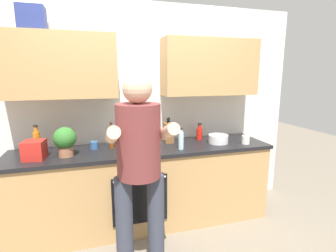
# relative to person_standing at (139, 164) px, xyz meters

# --- Properties ---
(ground_plane) EXTENTS (12.00, 12.00, 0.00)m
(ground_plane) POSITION_rel_person_standing_xyz_m (0.20, 0.80, -1.01)
(ground_plane) COLOR #756B5B
(back_wall_unit) EXTENTS (4.00, 0.38, 2.50)m
(back_wall_unit) POSITION_rel_person_standing_xyz_m (0.20, 1.07, 0.49)
(back_wall_unit) COLOR silver
(back_wall_unit) RESTS_ON ground
(counter) EXTENTS (2.84, 0.67, 0.90)m
(counter) POSITION_rel_person_standing_xyz_m (0.20, 0.80, -0.55)
(counter) COLOR tan
(counter) RESTS_ON ground
(person_standing) EXTENTS (0.49, 0.45, 1.70)m
(person_standing) POSITION_rel_person_standing_xyz_m (0.00, 0.00, 0.00)
(person_standing) COLOR #383D4C
(person_standing) RESTS_ON ground
(bottle_hotsauce) EXTENTS (0.07, 0.07, 0.21)m
(bottle_hotsauce) POSITION_rel_person_standing_xyz_m (0.92, 0.97, -0.02)
(bottle_hotsauce) COLOR red
(bottle_hotsauce) RESTS_ON counter
(bottle_soda) EXTENTS (0.05, 0.05, 0.27)m
(bottle_soda) POSITION_rel_person_standing_xyz_m (0.00, 0.76, 0.01)
(bottle_soda) COLOR #198C33
(bottle_soda) RESTS_ON counter
(bottle_water) EXTENTS (0.06, 0.06, 0.23)m
(bottle_water) POSITION_rel_person_standing_xyz_m (0.56, 0.63, -0.01)
(bottle_water) COLOR silver
(bottle_water) RESTS_ON counter
(bottle_vinegar) EXTENTS (0.05, 0.05, 0.29)m
(bottle_vinegar) POSITION_rel_person_standing_xyz_m (-0.15, 0.88, 0.02)
(bottle_vinegar) COLOR brown
(bottle_vinegar) RESTS_ON counter
(bottle_juice) EXTENTS (0.07, 0.07, 0.29)m
(bottle_juice) POSITION_rel_person_standing_xyz_m (-0.89, 0.93, 0.02)
(bottle_juice) COLOR orange
(bottle_juice) RESTS_ON counter
(cup_coffee) EXTENTS (0.09, 0.09, 0.10)m
(cup_coffee) POSITION_rel_person_standing_xyz_m (1.36, 0.63, -0.06)
(cup_coffee) COLOR white
(cup_coffee) RESTS_ON counter
(cup_tea) EXTENTS (0.09, 0.09, 0.08)m
(cup_tea) POSITION_rel_person_standing_xyz_m (-0.33, 0.91, -0.07)
(cup_tea) COLOR #33598C
(cup_tea) RESTS_ON counter
(mixing_bowl) EXTENTS (0.23, 0.23, 0.10)m
(mixing_bowl) POSITION_rel_person_standing_xyz_m (1.07, 0.75, -0.06)
(mixing_bowl) COLOR silver
(mixing_bowl) RESTS_ON counter
(knife_block) EXTENTS (0.10, 0.14, 0.30)m
(knife_block) POSITION_rel_person_standing_xyz_m (0.52, 0.95, 0.01)
(knife_block) COLOR brown
(knife_block) RESTS_ON counter
(potted_herb) EXTENTS (0.22, 0.22, 0.29)m
(potted_herb) POSITION_rel_person_standing_xyz_m (-0.60, 0.72, 0.06)
(potted_herb) COLOR #9E6647
(potted_herb) RESTS_ON counter
(grocery_bag_rice) EXTENTS (0.27, 0.23, 0.21)m
(grocery_bag_rice) POSITION_rel_person_standing_xyz_m (0.22, 0.77, 0.00)
(grocery_bag_rice) COLOR beige
(grocery_bag_rice) RESTS_ON counter
(grocery_bag_crisps) EXTENTS (0.21, 0.21, 0.18)m
(grocery_bag_crisps) POSITION_rel_person_standing_xyz_m (-0.88, 0.71, -0.02)
(grocery_bag_crisps) COLOR red
(grocery_bag_crisps) RESTS_ON counter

